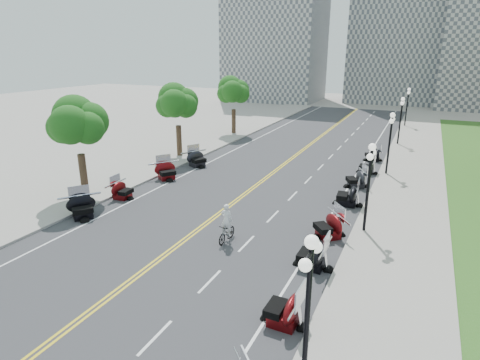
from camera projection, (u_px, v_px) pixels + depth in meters
The scene contains 47 objects.
ground at pixel (194, 233), 22.40m from camera, with size 160.00×160.00×0.00m, color gray.
road at pixel (261, 182), 31.03m from camera, with size 16.00×90.00×0.01m, color #333335.
centerline_yellow_a at pixel (259, 182), 31.08m from camera, with size 0.12×90.00×0.00m, color yellow.
centerline_yellow_b at pixel (262, 182), 30.98m from camera, with size 0.12×90.00×0.00m, color yellow.
edge_line_north at pixel (344, 194), 28.48m from camera, with size 0.12×90.00×0.00m, color white.
edge_line_south at pixel (190, 172), 33.58m from camera, with size 0.12×90.00×0.00m, color white.
lane_dash_4 at pixel (155, 337), 14.21m from camera, with size 0.12×2.00×0.00m, color white.
lane_dash_5 at pixel (210, 281), 17.66m from camera, with size 0.12×2.00×0.00m, color white.
lane_dash_6 at pixel (246, 244), 21.12m from camera, with size 0.12×2.00×0.00m, color white.
lane_dash_7 at pixel (273, 216), 24.57m from camera, with size 0.12×2.00×0.00m, color white.
lane_dash_8 at pixel (293, 196), 28.03m from camera, with size 0.12×2.00×0.00m, color white.
lane_dash_9 at pixel (308, 180), 31.49m from camera, with size 0.12×2.00×0.00m, color white.
lane_dash_10 at pixel (321, 167), 34.94m from camera, with size 0.12×2.00×0.00m, color white.
lane_dash_11 at pixel (331, 157), 38.40m from camera, with size 0.12×2.00×0.00m, color white.
lane_dash_12 at pixel (339, 148), 41.85m from camera, with size 0.12×2.00×0.00m, color white.
lane_dash_13 at pixel (347, 140), 45.31m from camera, with size 0.12×2.00×0.00m, color white.
lane_dash_14 at pixel (353, 134), 48.76m from camera, with size 0.12×2.00×0.00m, color white.
lane_dash_15 at pixel (358, 129), 52.22m from camera, with size 0.12×2.00×0.00m, color white.
lane_dash_16 at pixel (363, 124), 55.67m from camera, with size 0.12×2.00×0.00m, color white.
lane_dash_17 at pixel (367, 119), 59.13m from camera, with size 0.12×2.00×0.00m, color white.
lane_dash_18 at pixel (371, 116), 62.59m from camera, with size 0.12×2.00×0.00m, color white.
lane_dash_19 at pixel (374, 112), 66.04m from camera, with size 0.12×2.00×0.00m, color white.
sidewalk_north at pixel (406, 201), 26.83m from camera, with size 5.00×90.00×0.15m, color #9E9991.
sidewalk_south at pixel (150, 166), 35.20m from camera, with size 5.00×90.00×0.15m, color #9E9991.
distant_block_a at pixel (276, 33), 79.12m from camera, with size 18.00×14.00×26.00m, color gray.
distant_block_b at pixel (398, 21), 74.93m from camera, with size 16.00×12.00×30.00m, color gray.
street_lamp_1 at pixel (307, 316), 11.26m from camera, with size 0.50×1.20×4.90m, color black, non-canonical shape.
street_lamp_2 at pixel (368, 189), 21.63m from camera, with size 0.50×1.20×4.90m, color black, non-canonical shape.
street_lamp_3 at pixel (389, 144), 31.99m from camera, with size 0.50×1.20×4.90m, color black, non-canonical shape.
street_lamp_4 at pixel (400, 121), 42.36m from camera, with size 0.50×1.20×4.90m, color black, non-canonical shape.
street_lamp_5 at pixel (407, 107), 52.73m from camera, with size 0.50×1.20×4.90m, color black, non-canonical shape.
tree_2 at pixel (78, 129), 26.65m from camera, with size 4.80×4.80×9.20m, color #235619, non-canonical shape.
tree_3 at pixel (177, 107), 37.01m from camera, with size 4.80×4.80×9.20m, color #235619, non-canonical shape.
tree_4 at pixel (234, 94), 47.38m from camera, with size 4.80×4.80×9.20m, color #235619, non-canonical shape.
motorcycle_n_4 at pixel (284, 307), 14.74m from camera, with size 2.04×2.04×1.43m, color #590A0C, non-canonical shape.
motorcycle_n_5 at pixel (313, 253), 18.61m from camera, with size 2.07×2.07×1.45m, color black, non-canonical shape.
motorcycle_n_6 at pixel (329, 225), 21.65m from camera, with size 2.10×2.10×1.47m, color #590A0C, non-canonical shape.
motorcycle_n_7 at pixel (348, 194), 26.18m from camera, with size 2.14×2.14×1.50m, color black, non-canonical shape.
motorcycle_n_8 at pixel (356, 178), 29.62m from camera, with size 2.04×2.04×1.43m, color black, non-canonical shape.
motorcycle_n_9 at pixel (367, 166), 33.04m from camera, with size 1.91×1.91×1.34m, color black, non-canonical shape.
motorcycle_n_10 at pixel (373, 154), 36.75m from camera, with size 1.91×1.91×1.33m, color black, non-canonical shape.
motorcycle_s_5 at pixel (82, 206), 24.20m from camera, with size 2.17×2.17×1.52m, color black, non-canonical shape.
motorcycle_s_6 at pixel (122, 189), 27.38m from camera, with size 1.88×1.88×1.32m, color #590A0C, non-canonical shape.
motorcycle_s_7 at pixel (166, 170), 31.49m from camera, with size 2.16×2.16×1.51m, color #590A0C, non-canonical shape.
motorcycle_s_8 at pixel (197, 158), 35.02m from camera, with size 2.14×2.14×1.50m, color black, non-canonical shape.
bicycle at pixel (227, 233), 21.22m from camera, with size 0.48×1.70×1.02m, color #A51414.
cyclist_rider at pixel (226, 208), 20.79m from camera, with size 0.65×0.43×1.79m, color silver.
Camera 1 is at (10.87, -17.45, 9.71)m, focal length 30.00 mm.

